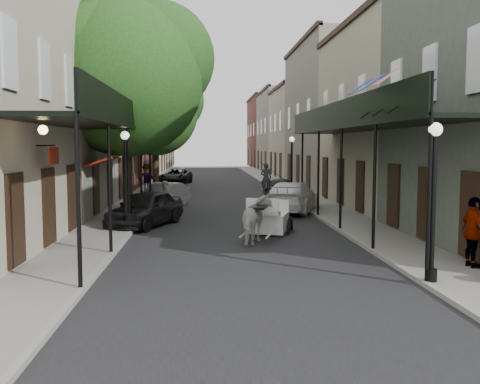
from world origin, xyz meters
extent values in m
plane|color=gray|center=(0.00, 0.00, 0.00)|extent=(140.00, 140.00, 0.00)
cube|color=black|center=(0.00, 20.00, 0.01)|extent=(8.00, 90.00, 0.01)
cube|color=gray|center=(-5.00, 20.00, 0.06)|extent=(2.20, 90.00, 0.12)
cube|color=gray|center=(5.00, 20.00, 0.06)|extent=(2.20, 90.00, 0.12)
cube|color=#A49A83|center=(-8.60, 30.00, 5.25)|extent=(5.00, 80.00, 10.50)
cube|color=slate|center=(8.60, 30.00, 5.25)|extent=(5.00, 80.00, 10.50)
cube|color=black|center=(-5.00, 7.00, 4.00)|extent=(2.20, 18.00, 0.12)
cube|color=black|center=(-3.95, 7.00, 4.50)|extent=(0.06, 18.00, 1.00)
cylinder|color=black|center=(-4.00, -2.00, 2.12)|extent=(0.10, 0.10, 4.00)
cylinder|color=black|center=(-4.00, 6.00, 2.12)|extent=(0.10, 0.10, 4.00)
cylinder|color=black|center=(-4.00, 14.00, 2.12)|extent=(0.10, 0.10, 4.00)
cube|color=black|center=(5.00, 7.00, 4.00)|extent=(2.20, 18.00, 0.12)
cube|color=black|center=(3.95, 7.00, 4.50)|extent=(0.06, 18.00, 1.00)
cylinder|color=black|center=(4.00, -2.00, 2.12)|extent=(0.10, 0.10, 4.00)
cylinder|color=black|center=(4.00, 6.00, 2.12)|extent=(0.10, 0.10, 4.00)
cylinder|color=black|center=(4.00, 14.00, 2.12)|extent=(0.10, 0.10, 4.00)
cylinder|color=#382619|center=(-4.60, 10.00, 2.92)|extent=(0.44, 0.44, 5.60)
sphere|color=#1C4917|center=(-4.60, 10.00, 6.20)|extent=(6.80, 6.80, 6.80)
sphere|color=#1C4917|center=(-3.24, 10.60, 7.20)|extent=(5.10, 5.10, 5.10)
cylinder|color=#382619|center=(-4.60, 24.00, 2.64)|extent=(0.44, 0.44, 5.04)
sphere|color=#1C4917|center=(-4.60, 24.00, 5.58)|extent=(6.00, 6.00, 6.00)
sphere|color=#1C4917|center=(-3.40, 24.60, 6.48)|extent=(4.50, 4.50, 4.50)
cylinder|color=black|center=(4.10, -2.00, 0.27)|extent=(0.28, 0.28, 0.30)
cylinder|color=black|center=(4.10, -2.00, 1.82)|extent=(0.12, 0.12, 3.40)
sphere|color=white|center=(4.10, -2.00, 3.67)|extent=(0.32, 0.32, 0.32)
cylinder|color=black|center=(-4.10, 6.00, 0.27)|extent=(0.28, 0.28, 0.30)
cylinder|color=black|center=(-4.10, 6.00, 1.82)|extent=(0.12, 0.12, 3.40)
sphere|color=white|center=(-4.10, 6.00, 3.67)|extent=(0.32, 0.32, 0.32)
cylinder|color=black|center=(4.10, 18.00, 0.27)|extent=(0.28, 0.28, 0.30)
cylinder|color=black|center=(4.10, 18.00, 1.82)|extent=(0.12, 0.12, 3.40)
sphere|color=white|center=(4.10, 18.00, 3.67)|extent=(0.32, 0.32, 0.32)
imported|color=beige|center=(0.59, 3.81, 0.80)|extent=(1.37, 2.07, 1.61)
torus|color=black|center=(0.64, 6.74, 0.60)|extent=(0.44, 1.23, 1.25)
torus|color=black|center=(2.16, 6.28, 0.60)|extent=(0.44, 1.23, 1.25)
torus|color=black|center=(0.43, 5.38, 0.31)|extent=(0.25, 0.64, 0.65)
torus|color=black|center=(1.59, 5.03, 0.31)|extent=(0.25, 0.64, 0.65)
cube|color=white|center=(1.34, 6.32, 1.02)|extent=(1.81, 2.07, 0.68)
cube|color=white|center=(1.05, 5.34, 1.51)|extent=(1.27, 0.85, 0.12)
cube|color=white|center=(0.98, 5.11, 1.80)|extent=(1.15, 0.43, 0.49)
imported|color=black|center=(1.05, 5.34, 2.11)|extent=(0.46, 0.37, 1.09)
imported|color=#B7B7AC|center=(-3.06, 11.98, 0.80)|extent=(0.82, 0.67, 1.59)
imported|color=gray|center=(-5.09, 22.55, 1.08)|extent=(1.25, 0.72, 1.93)
imported|color=gray|center=(5.80, -0.66, 1.05)|extent=(0.49, 1.10, 1.85)
imported|color=black|center=(-3.60, 7.90, 0.74)|extent=(3.27, 4.70, 1.49)
imported|color=#A3A2A8|center=(-3.39, 14.74, 0.65)|extent=(2.90, 4.14, 1.29)
imported|color=black|center=(-3.60, 32.16, 0.66)|extent=(2.92, 5.03, 1.32)
imported|color=silver|center=(3.14, 12.08, 0.76)|extent=(3.78, 5.63, 1.51)
imported|color=black|center=(3.60, 19.00, 0.67)|extent=(2.71, 4.20, 1.33)
camera|label=1|loc=(-1.22, -13.99, 3.31)|focal=40.00mm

